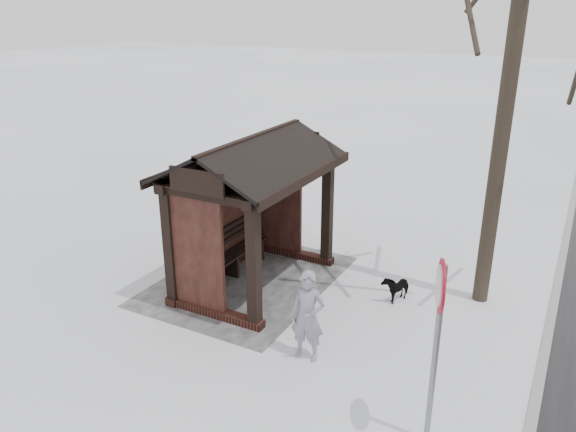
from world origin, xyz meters
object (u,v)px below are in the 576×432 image
object	(u,v)px
road_sign	(438,317)
bus_shelter	(247,181)
pedestrian	(308,316)
dog	(396,287)

from	to	relation	value
road_sign	bus_shelter	bearing A→B (deg)	-141.00
bus_shelter	pedestrian	xyz separation A→B (m)	(1.84, 2.26, -1.40)
pedestrian	dog	size ratio (longest dim) A/B	2.41
bus_shelter	pedestrian	distance (m)	3.23
bus_shelter	road_sign	size ratio (longest dim) A/B	1.38
bus_shelter	dog	bearing A→B (deg)	103.47
pedestrian	road_sign	distance (m)	2.61
bus_shelter	road_sign	bearing A→B (deg)	58.25
pedestrian	dog	xyz separation A→B (m)	(-2.54, 0.65, -0.50)
bus_shelter	dog	world-z (taller)	bus_shelter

